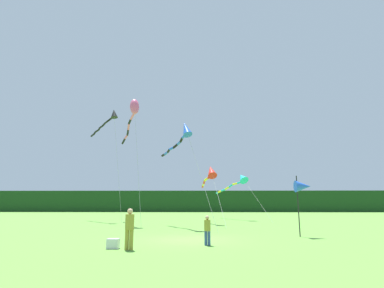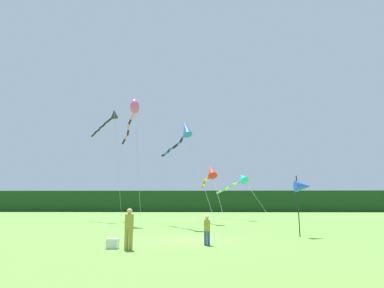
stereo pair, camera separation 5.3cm
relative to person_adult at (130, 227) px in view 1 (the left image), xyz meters
The scene contains 11 objects.
ground_plane 4.35m from the person_adult, 55.08° to the left, with size 120.00×120.00×0.00m, color #5B9338.
distant_treeline 48.55m from the person_adult, 87.13° to the left, with size 108.00×3.98×4.09m, color #193D19.
person_adult is the anchor object (origin of this frame).
person_child 3.61m from the person_adult, 23.09° to the left, with size 0.29×0.29×1.34m.
cooler_box 1.11m from the person_adult, 156.48° to the left, with size 0.50×0.35×0.42m, color silver.
banner_flag_pole 10.52m from the person_adult, 28.88° to the left, with size 0.90×0.70×3.49m.
kite_cyan 22.70m from the person_adult, 70.34° to the left, with size 4.87×9.12×5.33m.
kite_rainbow 17.49m from the person_adult, 102.90° to the left, with size 4.31×9.77×11.50m.
kite_blue 12.76m from the person_adult, 81.21° to the left, with size 4.73×7.91×8.48m.
kite_red 15.96m from the person_adult, 74.95° to the left, with size 1.82×7.64×5.54m.
kite_black 22.49m from the person_adult, 109.79° to the left, with size 5.55×5.50×11.96m.
Camera 1 is at (0.49, -16.56, 1.98)m, focal length 28.25 mm.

